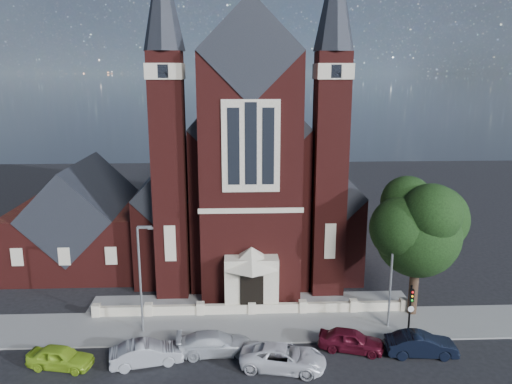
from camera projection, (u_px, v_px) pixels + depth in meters
ground at (249, 272)px, 47.26m from camera, size 120.00×120.00×0.00m
pavement_strip at (253, 327)px, 37.06m from camera, size 60.00×5.00×0.12m
forecourt_paving at (251, 303)px, 40.94m from camera, size 26.00×3.00×0.14m
forecourt_wall at (252, 314)px, 39.00m from camera, size 24.00×0.40×0.90m
church at (247, 171)px, 53.09m from camera, size 20.01×34.90×29.20m
parish_hall at (84, 224)px, 48.60m from camera, size 12.00×12.20×10.24m
street_tree at (421, 230)px, 37.13m from camera, size 6.40×6.60×10.70m
street_lamp_left at (141, 273)px, 35.19m from camera, size 1.16×0.22×8.09m
street_lamp_right at (393, 269)px, 35.92m from camera, size 1.16×0.22×8.09m
traffic_signal at (411, 305)px, 34.89m from camera, size 0.28×0.42×4.00m
car_lime_van at (60, 357)px, 31.78m from camera, size 4.44×2.48×1.43m
car_silver_a at (146, 353)px, 32.13m from camera, size 4.88×2.63×1.53m
car_silver_b at (215, 343)px, 33.37m from camera, size 5.25×2.46×1.48m
car_white_suv at (283, 357)px, 31.68m from camera, size 5.87×3.59×1.52m
car_dark_red at (351, 340)px, 33.75m from camera, size 4.71×2.96×1.49m
car_navy at (421, 345)px, 33.16m from camera, size 4.77×1.94×1.54m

